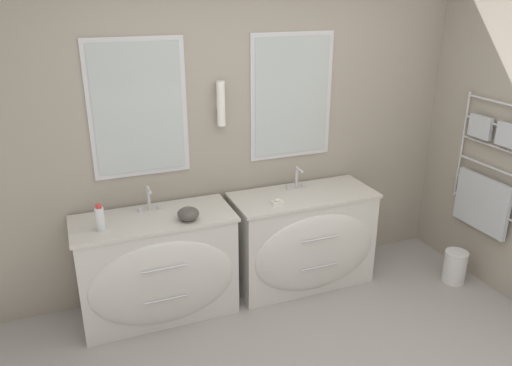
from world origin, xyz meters
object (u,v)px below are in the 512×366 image
Objects in this scene: vanity_left at (158,267)px; waste_bin at (455,266)px; vanity_right at (304,239)px; amenity_bowl at (188,214)px; toiletry_bottle at (100,219)px.

waste_bin is at bearing -10.79° from vanity_left.
vanity_right is 7.42× the size of amenity_bowl.
toiletry_bottle is at bearing 171.63° from waste_bin.
vanity_right is 4.12× the size of waste_bin.
amenity_bowl reaches higher than vanity_right.
vanity_left is at bearing 155.62° from amenity_bowl.
vanity_right reaches higher than waste_bin.
vanity_right is at bearing 5.99° from amenity_bowl.
vanity_left is 1.21m from vanity_right.
vanity_left is 7.42× the size of amenity_bowl.
amenity_bowl reaches higher than waste_bin.
vanity_right is at bearing 159.11° from waste_bin.
amenity_bowl is 0.56× the size of waste_bin.
waste_bin is at bearing -20.89° from vanity_right.
vanity_right is 1.65m from toiletry_bottle.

